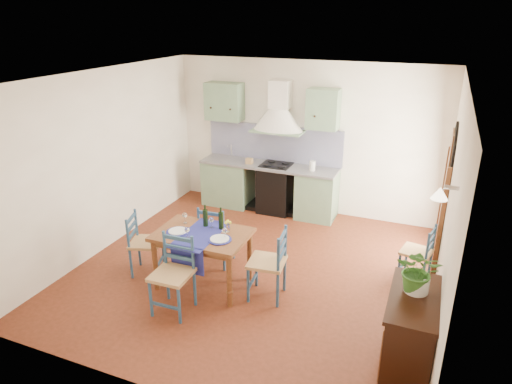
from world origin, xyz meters
TOP-DOWN VIEW (x-y plane):
  - floor at (0.00, 0.00)m, footprint 5.00×5.00m
  - back_wall at (-0.47, 2.29)m, footprint 5.00×0.96m
  - right_wall at (2.50, 0.28)m, footprint 0.26×5.00m
  - left_wall at (-2.50, 0.00)m, footprint 0.04×5.00m
  - ceiling at (0.00, 0.00)m, footprint 5.00×5.00m
  - dining_table at (-0.50, -0.59)m, footprint 1.26×0.95m
  - chair_near at (-0.57, -1.25)m, footprint 0.48×0.48m
  - chair_far at (-0.60, -0.02)m, footprint 0.47×0.47m
  - chair_left at (-1.45, -0.63)m, footprint 0.54×0.54m
  - chair_right at (0.44, -0.53)m, footprint 0.51×0.51m
  - chair_spare at (2.23, 0.64)m, footprint 0.47×0.47m
  - sideboard at (2.26, -1.28)m, footprint 0.50×1.05m
  - potted_plant at (2.26, -1.17)m, footprint 0.43×0.38m

SIDE VIEW (x-z plane):
  - floor at x=0.00m, z-range 0.00..0.00m
  - chair_spare at x=2.23m, z-range 0.01..0.86m
  - chair_left at x=-1.45m, z-range 0.02..0.94m
  - chair_far at x=-0.60m, z-range 0.02..0.97m
  - sideboard at x=2.26m, z-range 0.04..0.98m
  - chair_right at x=0.44m, z-range 0.02..1.01m
  - chair_near at x=-0.57m, z-range 0.02..1.02m
  - dining_table at x=-0.50m, z-range 0.15..1.26m
  - back_wall at x=-0.47m, z-range -0.35..2.45m
  - potted_plant at x=2.26m, z-range 0.94..1.41m
  - right_wall at x=2.50m, z-range -0.06..2.74m
  - left_wall at x=-2.50m, z-range 0.00..2.80m
  - ceiling at x=0.00m, z-range 2.80..2.81m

